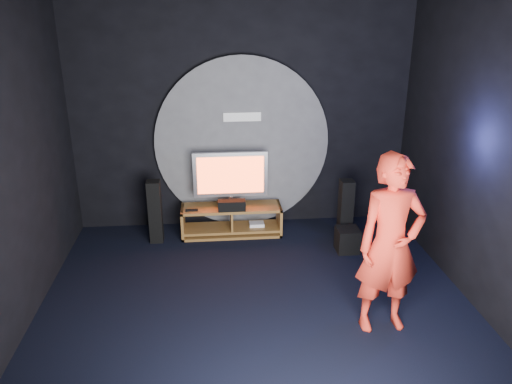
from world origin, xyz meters
The scene contains 14 objects.
floor centered at (0.00, 0.00, 0.00)m, with size 5.00×5.00×0.00m, color black.
back_wall centered at (0.00, 2.50, 1.75)m, with size 5.00×0.04×3.50m, color black.
front_wall centered at (0.00, -2.50, 1.75)m, with size 5.00×0.04×3.50m, color black.
left_wall centered at (-2.50, 0.00, 1.75)m, with size 0.04×5.00×3.50m, color black.
right_wall centered at (2.50, 0.00, 1.75)m, with size 0.04×5.00×3.50m, color black.
wall_disc_panel centered at (0.00, 2.44, 1.30)m, with size 2.60×0.11×2.60m.
media_console centered at (-0.19, 2.05, 0.19)m, with size 1.49×0.45×0.45m.
tv centered at (-0.20, 2.12, 0.90)m, with size 1.09×0.22×0.81m.
center_speaker centered at (-0.20, 1.91, 0.53)m, with size 0.40×0.15×0.15m, color black.
remote centered at (-0.78, 1.93, 0.46)m, with size 0.18×0.05×0.02m, color black.
tower_speaker_left centered at (-1.30, 1.92, 0.47)m, with size 0.19×0.21×0.93m, color black.
tower_speaker_right centered at (1.44, 1.70, 0.47)m, with size 0.19×0.21×0.93m, color black.
subwoofer centered at (1.40, 1.35, 0.17)m, with size 0.31×0.31×0.34m, color black.
player centered at (1.33, -0.38, 0.97)m, with size 0.71×0.46×1.94m, color red.
Camera 1 is at (-0.46, -4.79, 3.29)m, focal length 35.00 mm.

